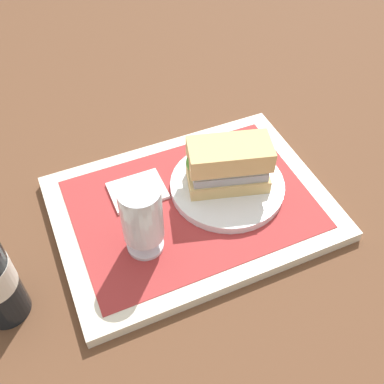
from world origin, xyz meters
name	(u,v)px	position (x,y,z in m)	size (l,w,h in m)	color
ground_plane	(192,212)	(0.00, 0.00, 0.00)	(3.00, 3.00, 0.00)	brown
tray	(192,208)	(0.00, 0.00, 0.01)	(0.44, 0.32, 0.02)	beige
placemat	(192,204)	(0.00, 0.00, 0.02)	(0.38, 0.27, 0.00)	#9E2D2D
plate	(227,186)	(-0.07, -0.01, 0.03)	(0.19, 0.19, 0.01)	white
sandwich	(227,165)	(-0.06, -0.01, 0.08)	(0.14, 0.10, 0.08)	tan
beer_glass	(142,218)	(0.10, 0.05, 0.09)	(0.06, 0.06, 0.12)	silver
napkin_folded	(137,191)	(0.07, -0.06, 0.02)	(0.09, 0.07, 0.01)	white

